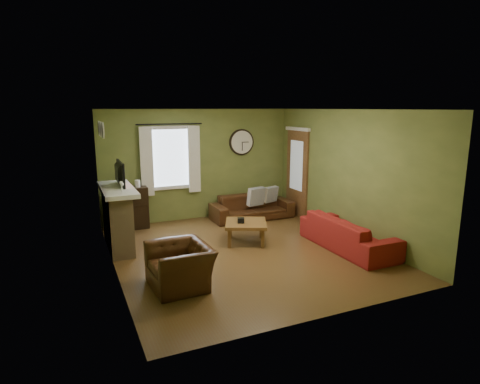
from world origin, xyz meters
name	(u,v)px	position (x,y,z in m)	size (l,w,h in m)	color
floor	(244,251)	(0.00, 0.00, 0.00)	(4.60, 5.20, 0.00)	brown
ceiling	(244,109)	(0.00, 0.00, 2.60)	(4.60, 5.20, 0.00)	white
wall_left	(111,194)	(-2.30, 0.00, 1.30)	(0.00, 5.20, 2.60)	olive
wall_right	(347,175)	(2.30, 0.00, 1.30)	(0.00, 5.20, 2.60)	olive
wall_back	(199,165)	(0.00, 2.60, 1.30)	(4.60, 0.00, 2.60)	olive
wall_front	(332,219)	(0.00, -2.60, 1.30)	(4.60, 0.00, 2.60)	olive
fireplace	(117,220)	(-2.10, 1.15, 0.55)	(0.40, 1.40, 1.10)	tan
firebox	(129,232)	(-1.91, 1.15, 0.30)	(0.04, 0.60, 0.55)	black
mantel	(117,189)	(-2.07, 1.15, 1.14)	(0.58, 1.60, 0.08)	white
tv	(117,177)	(-2.05, 1.30, 1.35)	(0.60, 0.08, 0.35)	black
tv_screen	(121,174)	(-1.97, 1.30, 1.41)	(0.02, 0.62, 0.36)	#994C3F
medallion_left	(103,130)	(-2.28, 0.80, 2.25)	(0.28, 0.28, 0.03)	white
medallion_mid	(101,129)	(-2.28, 1.15, 2.25)	(0.28, 0.28, 0.03)	white
medallion_right	(99,128)	(-2.28, 1.50, 2.25)	(0.28, 0.28, 0.03)	white
window_pane	(170,158)	(-0.70, 2.58, 1.50)	(1.00, 0.02, 1.30)	silver
curtain_rod	(170,124)	(-0.70, 2.48, 2.27)	(0.03, 0.03, 1.50)	black
curtain_left	(147,162)	(-1.25, 2.48, 1.45)	(0.28, 0.04, 1.55)	silver
curtain_right	(194,159)	(-0.15, 2.48, 1.45)	(0.28, 0.04, 1.55)	silver
wall_clock	(242,142)	(1.10, 2.55, 1.80)	(0.64, 0.06, 0.64)	white
door	(297,173)	(2.27, 1.85, 1.05)	(0.05, 0.90, 2.10)	brown
bookshelf	(130,208)	(-1.70, 2.33, 0.46)	(0.78, 0.33, 0.93)	black
book	(125,187)	(-1.77, 2.30, 0.96)	(0.15, 0.20, 0.02)	brown
sofa_brown	(252,207)	(1.12, 2.00, 0.29)	(1.97, 0.77, 0.57)	#391E0E
pillow_left	(271,194)	(1.64, 2.01, 0.55)	(0.38, 0.11, 0.38)	gray
pillow_right	(256,196)	(1.20, 1.94, 0.55)	(0.43, 0.13, 0.43)	gray
sofa_red	(348,233)	(1.87, -0.65, 0.30)	(2.09, 0.82, 0.61)	maroon
armchair	(180,266)	(-1.47, -0.95, 0.32)	(0.97, 0.85, 0.63)	#391E0E
coffee_table	(246,232)	(0.25, 0.46, 0.21)	(0.79, 0.79, 0.42)	brown
tissue_box	(241,224)	(0.14, 0.44, 0.40)	(0.13, 0.13, 0.10)	black
wine_glass_a	(122,188)	(-2.05, 0.57, 1.27)	(0.07, 0.07, 0.19)	white
wine_glass_b	(121,187)	(-2.05, 0.69, 1.27)	(0.07, 0.07, 0.19)	white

